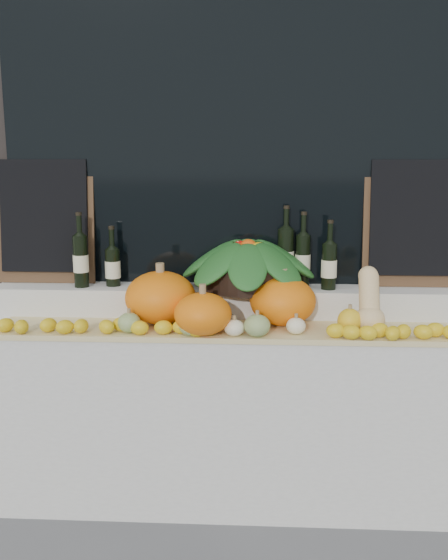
# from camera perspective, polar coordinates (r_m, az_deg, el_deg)

# --- Properties ---
(storefront_facade) EXTENTS (7.00, 0.94, 4.50)m
(storefront_facade) POSITION_cam_1_polar(r_m,az_deg,el_deg) (3.63, 0.70, 20.41)
(storefront_facade) COLOR beige
(storefront_facade) RESTS_ON ground
(display_sill) EXTENTS (2.30, 0.55, 0.88)m
(display_sill) POSITION_cam_1_polar(r_m,az_deg,el_deg) (3.14, 0.07, -11.96)
(display_sill) COLOR silver
(display_sill) RESTS_ON ground
(rear_tier) EXTENTS (2.30, 0.25, 0.16)m
(rear_tier) POSITION_cam_1_polar(r_m,az_deg,el_deg) (3.11, 0.22, -2.04)
(rear_tier) COLOR silver
(rear_tier) RESTS_ON display_sill
(straw_bedding) EXTENTS (2.10, 0.32, 0.02)m
(straw_bedding) POSITION_cam_1_polar(r_m,az_deg,el_deg) (2.86, -0.05, -4.67)
(straw_bedding) COLOR tan
(straw_bedding) RESTS_ON display_sill
(pumpkin_left) EXTENTS (0.33, 0.33, 0.25)m
(pumpkin_left) POSITION_cam_1_polar(r_m,az_deg,el_deg) (2.93, -5.81, -1.59)
(pumpkin_left) COLOR orange
(pumpkin_left) RESTS_ON straw_bedding
(pumpkin_right) EXTENTS (0.38, 0.38, 0.23)m
(pumpkin_right) POSITION_cam_1_polar(r_m,az_deg,el_deg) (2.90, 5.39, -1.91)
(pumpkin_right) COLOR orange
(pumpkin_right) RESTS_ON straw_bedding
(pumpkin_center) EXTENTS (0.27, 0.27, 0.19)m
(pumpkin_center) POSITION_cam_1_polar(r_m,az_deg,el_deg) (2.74, -1.95, -3.11)
(pumpkin_center) COLOR orange
(pumpkin_center) RESTS_ON straw_bedding
(butternut_squash) EXTENTS (0.13, 0.20, 0.29)m
(butternut_squash) POSITION_cam_1_polar(r_m,az_deg,el_deg) (2.86, 13.14, -2.12)
(butternut_squash) COLOR #E9C389
(butternut_squash) RESTS_ON straw_bedding
(decorative_gourds) EXTENTS (1.08, 0.18, 0.16)m
(decorative_gourds) POSITION_cam_1_polar(r_m,az_deg,el_deg) (2.75, 1.27, -3.97)
(decorative_gourds) COLOR #34681F
(decorative_gourds) RESTS_ON straw_bedding
(lemon_heap) EXTENTS (2.20, 0.16, 0.06)m
(lemon_heap) POSITION_cam_1_polar(r_m,az_deg,el_deg) (2.74, -0.18, -4.43)
(lemon_heap) COLOR yellow
(lemon_heap) RESTS_ON straw_bedding
(produce_bowl) EXTENTS (0.70, 0.70, 0.25)m
(produce_bowl) POSITION_cam_1_polar(r_m,az_deg,el_deg) (3.05, 2.23, 1.55)
(produce_bowl) COLOR black
(produce_bowl) RESTS_ON rear_tier
(wine_bottle_far_left) EXTENTS (0.08, 0.08, 0.37)m
(wine_bottle_far_left) POSITION_cam_1_polar(r_m,az_deg,el_deg) (3.14, -12.96, 1.77)
(wine_bottle_far_left) COLOR black
(wine_bottle_far_left) RESTS_ON rear_tier
(wine_bottle_near_left) EXTENTS (0.08, 0.08, 0.30)m
(wine_bottle_near_left) POSITION_cam_1_polar(r_m,az_deg,el_deg) (3.14, -10.14, 1.24)
(wine_bottle_near_left) COLOR black
(wine_bottle_near_left) RESTS_ON rear_tier
(wine_bottle_tall) EXTENTS (0.08, 0.08, 0.40)m
(wine_bottle_tall) POSITION_cam_1_polar(r_m,az_deg,el_deg) (3.10, 5.65, 2.15)
(wine_bottle_tall) COLOR black
(wine_bottle_tall) RESTS_ON rear_tier
(wine_bottle_near_right) EXTENTS (0.08, 0.08, 0.37)m
(wine_bottle_near_right) POSITION_cam_1_polar(r_m,az_deg,el_deg) (3.10, 7.21, 1.86)
(wine_bottle_near_right) COLOR black
(wine_bottle_near_right) RESTS_ON rear_tier
(wine_bottle_far_right) EXTENTS (0.08, 0.08, 0.34)m
(wine_bottle_far_right) POSITION_cam_1_polar(r_m,az_deg,el_deg) (3.06, 9.58, 1.33)
(wine_bottle_far_right) COLOR black
(wine_bottle_far_right) RESTS_ON rear_tier
(chalkboard_left) EXTENTS (0.50, 0.09, 0.62)m
(chalkboard_left) POSITION_cam_1_polar(r_m,az_deg,el_deg) (3.28, -16.08, 5.38)
(chalkboard_left) COLOR #4C331E
(chalkboard_left) RESTS_ON rear_tier
(chalkboard_right) EXTENTS (0.50, 0.09, 0.62)m
(chalkboard_right) POSITION_cam_1_polar(r_m,az_deg,el_deg) (3.19, 17.08, 5.16)
(chalkboard_right) COLOR #4C331E
(chalkboard_right) RESTS_ON rear_tier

